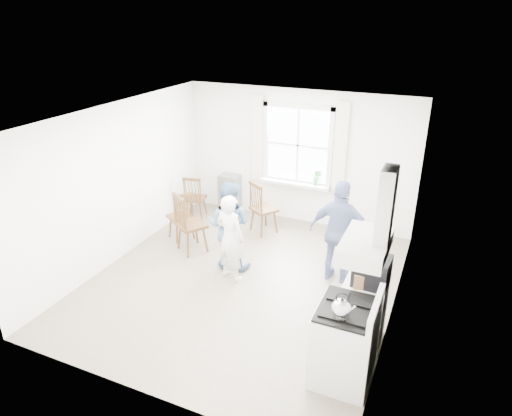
% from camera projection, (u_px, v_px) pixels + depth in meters
% --- Properties ---
extents(room_shell, '(4.62, 5.12, 2.64)m').
position_uv_depth(room_shell, '(242.00, 205.00, 6.64)').
color(room_shell, gray).
rests_on(room_shell, ground).
extents(window_assembly, '(1.88, 0.24, 1.70)m').
position_uv_depth(window_assembly, '(297.00, 150.00, 8.63)').
color(window_assembly, white).
rests_on(window_assembly, room_shell).
extents(range_hood, '(0.45, 0.76, 0.94)m').
position_uv_depth(range_hood, '(372.00, 233.00, 4.51)').
color(range_hood, silver).
rests_on(range_hood, room_shell).
extents(shelf_unit, '(0.40, 0.30, 0.80)m').
position_uv_depth(shelf_unit, '(230.00, 193.00, 9.47)').
color(shelf_unit, gray).
rests_on(shelf_unit, ground).
extents(gas_stove, '(0.68, 0.76, 1.12)m').
position_uv_depth(gas_stove, '(345.00, 342.00, 5.14)').
color(gas_stove, silver).
rests_on(gas_stove, ground).
extents(kettle, '(0.22, 0.22, 0.30)m').
position_uv_depth(kettle, '(341.00, 309.00, 4.77)').
color(kettle, silver).
rests_on(kettle, gas_stove).
extents(low_cabinet, '(0.50, 0.55, 0.90)m').
position_uv_depth(low_cabinet, '(364.00, 311.00, 5.71)').
color(low_cabinet, silver).
rests_on(low_cabinet, ground).
extents(stereo_stack, '(0.43, 0.39, 0.36)m').
position_uv_depth(stereo_stack, '(372.00, 271.00, 5.40)').
color(stereo_stack, black).
rests_on(stereo_stack, low_cabinet).
extents(cardboard_box, '(0.33, 0.27, 0.18)m').
position_uv_depth(cardboard_box, '(366.00, 279.00, 5.40)').
color(cardboard_box, olive).
rests_on(cardboard_box, low_cabinet).
extents(windsor_chair_a, '(0.45, 0.45, 0.91)m').
position_uv_depth(windsor_chair_a, '(193.00, 193.00, 9.05)').
color(windsor_chair_a, '#482D17').
rests_on(windsor_chair_a, ground).
extents(windsor_chair_b, '(0.63, 0.63, 1.09)m').
position_uv_depth(windsor_chair_b, '(185.00, 218.00, 7.75)').
color(windsor_chair_b, '#482D17').
rests_on(windsor_chair_b, ground).
extents(windsor_chair_c, '(0.55, 0.55, 0.96)m').
position_uv_depth(windsor_chair_c, '(182.00, 211.00, 8.19)').
color(windsor_chair_c, '#482D17').
rests_on(windsor_chair_c, ground).
extents(person_left, '(0.62, 0.62, 1.41)m').
position_uv_depth(person_left, '(230.00, 238.00, 6.97)').
color(person_left, white).
rests_on(person_left, ground).
extents(person_mid, '(0.80, 0.80, 1.48)m').
position_uv_depth(person_mid, '(229.00, 225.00, 7.31)').
color(person_mid, slate).
rests_on(person_mid, ground).
extents(person_right, '(1.00, 1.00, 1.64)m').
position_uv_depth(person_right, '(340.00, 232.00, 6.90)').
color(person_right, navy).
rests_on(person_right, ground).
extents(potted_plant, '(0.19, 0.19, 0.31)m').
position_uv_depth(potted_plant, '(317.00, 178.00, 8.58)').
color(potted_plant, '#337435').
rests_on(potted_plant, window_assembly).
extents(windsor_chair_d, '(0.59, 0.59, 1.03)m').
position_uv_depth(windsor_chair_d, '(259.00, 203.00, 8.45)').
color(windsor_chair_d, '#482D17').
rests_on(windsor_chair_d, ground).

